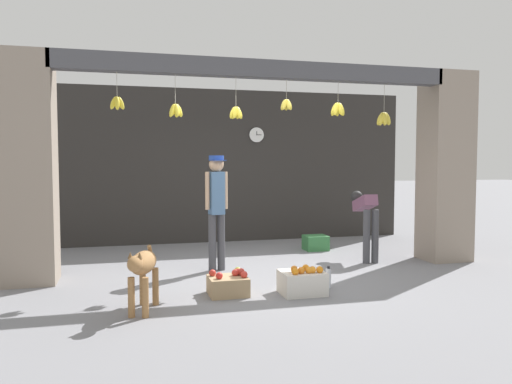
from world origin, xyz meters
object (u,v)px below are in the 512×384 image
at_px(worker_stooping, 366,215).
at_px(wall_clock, 257,135).
at_px(fruit_crate_apples, 228,284).
at_px(produce_box_green, 316,243).
at_px(dog, 143,267).
at_px(shopkeeper, 217,203).
at_px(fruit_crate_oranges, 302,282).
at_px(water_bottle, 328,278).

relative_size(worker_stooping, wall_clock, 3.51).
bearing_deg(fruit_crate_apples, produce_box_green, 50.49).
bearing_deg(dog, shopkeeper, 164.43).
bearing_deg(shopkeeper, fruit_crate_apples, 73.88).
bearing_deg(worker_stooping, shopkeeper, -169.86).
relative_size(dog, worker_stooping, 0.78).
bearing_deg(wall_clock, worker_stooping, -63.47).
height_order(worker_stooping, produce_box_green, worker_stooping).
xyz_separation_m(worker_stooping, wall_clock, (-1.19, 2.38, 1.39)).
height_order(dog, worker_stooping, worker_stooping).
relative_size(dog, fruit_crate_oranges, 1.65).
bearing_deg(worker_stooping, dog, -144.76).
bearing_deg(shopkeeper, dog, 46.32).
height_order(fruit_crate_oranges, wall_clock, wall_clock).
relative_size(shopkeeper, worker_stooping, 1.53).
bearing_deg(water_bottle, produce_box_green, 72.09).
height_order(shopkeeper, wall_clock, wall_clock).
xyz_separation_m(worker_stooping, produce_box_green, (-0.44, 1.06, -0.60)).
distance_m(fruit_crate_oranges, produce_box_green, 3.01).
xyz_separation_m(fruit_crate_apples, water_bottle, (1.28, 0.00, 0.00)).
height_order(water_bottle, wall_clock, wall_clock).
distance_m(worker_stooping, produce_box_green, 1.29).
relative_size(worker_stooping, fruit_crate_oranges, 2.12).
xyz_separation_m(shopkeeper, worker_stooping, (2.45, 0.15, -0.26)).
relative_size(dog, shopkeeper, 0.51).
xyz_separation_m(fruit_crate_oranges, water_bottle, (0.42, 0.19, -0.02)).
xyz_separation_m(worker_stooping, fruit_crate_apples, (-2.55, -1.50, -0.61)).
distance_m(fruit_crate_oranges, wall_clock, 4.55).
bearing_deg(wall_clock, water_bottle, -91.13).
bearing_deg(worker_stooping, wall_clock, 123.17).
height_order(fruit_crate_oranges, produce_box_green, fruit_crate_oranges).
bearing_deg(water_bottle, fruit_crate_apples, -179.93).
distance_m(shopkeeper, worker_stooping, 2.47).
relative_size(fruit_crate_oranges, produce_box_green, 1.27).
height_order(produce_box_green, water_bottle, water_bottle).
bearing_deg(dog, fruit_crate_apples, 129.78).
bearing_deg(produce_box_green, worker_stooping, -67.32).
bearing_deg(fruit_crate_oranges, water_bottle, 24.83).
bearing_deg(shopkeeper, water_bottle, 119.35).
relative_size(fruit_crate_apples, water_bottle, 1.67).
distance_m(worker_stooping, fruit_crate_apples, 3.02).
bearing_deg(fruit_crate_apples, water_bottle, 0.07).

